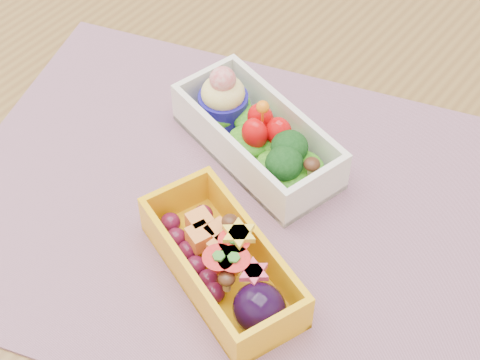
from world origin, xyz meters
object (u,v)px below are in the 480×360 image
Objects in this scene: placemat at (230,208)px; bento_yellow at (224,264)px; bento_white at (257,135)px; table at (213,238)px.

bento_yellow is (0.04, -0.06, 0.02)m from placemat.
bento_white is 0.14m from bento_yellow.
bento_white is 1.06× the size of bento_yellow.
table is 2.47× the size of placemat.
placemat is at bearing -58.00° from bento_white.
bento_white is at bearing 67.58° from table.
bento_yellow is at bearing -44.77° from table.
table is 0.17m from bento_yellow.
bento_white is (-0.02, 0.07, 0.02)m from placemat.
bento_yellow is (0.06, -0.13, -0.00)m from bento_white.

